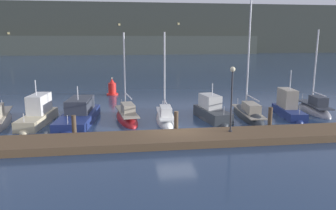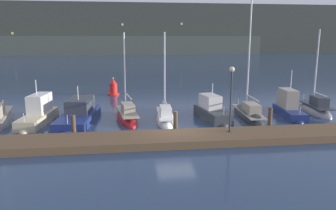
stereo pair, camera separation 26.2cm
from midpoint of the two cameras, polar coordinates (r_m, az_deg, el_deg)
name	(u,v)px [view 1 (the left image)]	position (r m, az deg, el deg)	size (l,w,h in m)	color
ground_plane	(176,135)	(21.40, 1.10, -5.19)	(400.00, 400.00, 0.00)	navy
dock	(181,139)	(19.86, 1.83, -5.85)	(33.41, 2.80, 0.45)	brown
mooring_pile_1	(74,127)	(21.25, -16.37, -3.70)	(0.28, 0.28, 1.49)	#4C3D2D
mooring_pile_2	(176,123)	(21.27, 1.07, -3.14)	(0.28, 0.28, 1.54)	#4C3D2D
mooring_pile_3	(270,119)	(23.15, 17.03, -2.34)	(0.28, 0.28, 1.62)	#4C3D2D
motorboat_berth_2	(38,119)	(25.99, -21.96, -2.20)	(2.25, 5.83, 3.81)	beige
motorboat_berth_3	(79,118)	(25.57, -15.54, -2.20)	(3.08, 7.62, 3.25)	navy
sailboat_berth_4	(127,118)	(25.39, -7.47, -2.25)	(2.18, 5.78, 7.22)	red
sailboat_berth_5	(165,119)	(24.88, -0.81, -2.52)	(1.60, 5.63, 7.37)	white
motorboat_berth_6	(212,115)	(25.55, 7.34, -1.72)	(2.31, 4.90, 3.35)	#2D3338
sailboat_berth_7	(248,116)	(26.75, 13.47, -1.83)	(2.03, 6.65, 10.17)	#2D3338
motorboat_berth_8	(288,111)	(28.10, 19.93, -1.01)	(2.07, 5.14, 4.25)	navy
sailboat_berth_9	(314,111)	(30.32, 23.86, -0.89)	(2.15, 5.37, 7.59)	gray
channel_buoy	(112,88)	(36.81, -9.89, 2.87)	(1.27, 1.27, 1.94)	red
dock_lamppost	(232,89)	(20.26, 10.71, 2.81)	(0.32, 0.32, 4.04)	#2D2D33
hillside_backdrop	(122,31)	(139.82, -8.00, 12.69)	(240.00, 23.00, 19.95)	#333833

